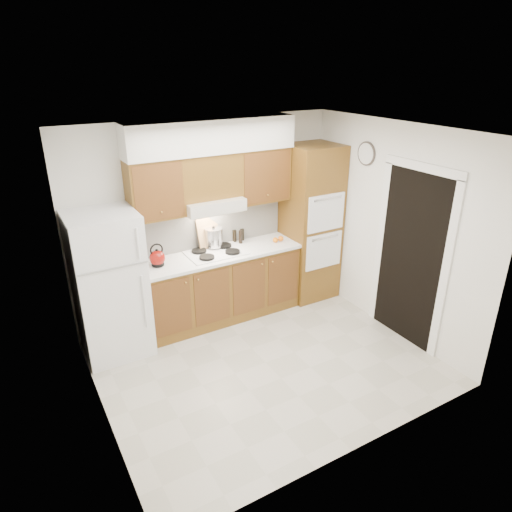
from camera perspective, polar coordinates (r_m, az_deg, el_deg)
The scene contains 26 objects.
floor at distance 5.43m, azimuth 1.20°, elevation -13.17°, with size 3.60×3.60×0.00m, color #BAB2A2.
ceiling at distance 4.41m, azimuth 1.49°, elevation 15.13°, with size 3.60×3.60×0.00m, color white.
wall_back at distance 6.01m, azimuth -6.13°, elevation 4.50°, with size 3.60×0.02×2.60m, color white.
wall_left at distance 4.22m, azimuth -20.16°, elevation -5.45°, with size 0.02×3.00×2.60m, color white.
wall_right at distance 5.85m, azimuth 16.60°, elevation 3.08°, with size 0.02×3.00×2.60m, color white.
fridge at distance 5.48m, azimuth -17.86°, elevation -3.50°, with size 0.75×0.72×1.72m, color white.
base_cabinets at distance 6.10m, azimuth -4.41°, elevation -3.82°, with size 2.11×0.60×0.90m, color brown.
countertop at distance 5.90m, azimuth -4.51°, elevation 0.21°, with size 2.13×0.62×0.04m, color white.
backsplash at distance 6.04m, azimuth -5.82°, elevation 3.78°, with size 2.11×0.03×0.56m, color white.
oven_cabinet at distance 6.51m, azimuth 6.80°, elevation 4.08°, with size 0.70×0.65×2.20m, color brown.
upper_cab_left at distance 5.47m, azimuth -12.56°, elevation 8.18°, with size 0.63×0.33×0.70m, color brown.
upper_cab_right at distance 6.03m, azimuth 0.59°, elevation 10.14°, with size 0.73×0.33×0.70m, color brown.
range_hood at distance 5.72m, azimuth -5.54°, elevation 6.44°, with size 0.75×0.45×0.15m, color silver.
upper_cab_over_hood at distance 5.69m, azimuth -5.94°, elevation 9.97°, with size 0.75×0.33×0.55m, color brown.
soffit at distance 5.60m, azimuth -5.60°, elevation 14.73°, with size 2.13×0.36×0.40m, color silver.
cooktop at distance 5.88m, azimuth -5.04°, elevation 0.41°, with size 0.74×0.50×0.01m, color white.
doorway at distance 5.71m, azimuth 18.72°, elevation -0.38°, with size 0.02×0.90×2.10m, color black.
wall_clock at distance 5.99m, azimuth 13.64°, elevation 12.34°, with size 0.30×0.30×0.02m, color #3F3833.
kettle at distance 5.59m, azimuth -12.24°, elevation -0.24°, with size 0.19×0.19×0.19m, color maroon.
cutting_board at distance 6.00m, azimuth -5.98°, elevation 2.84°, with size 0.32×0.02×0.43m, color tan.
stock_pot at distance 5.99m, azimuth -5.29°, elevation 2.33°, with size 0.23×0.23×0.24m, color #BDBCC1.
condiment_a at distance 6.16m, azimuth -1.94°, elevation 2.40°, with size 0.05×0.05×0.18m, color black.
condiment_b at distance 6.21m, azimuth -2.71°, elevation 2.53°, with size 0.05×0.05×0.17m, color black.
condiment_c at distance 6.27m, azimuth -1.74°, elevation 2.70°, with size 0.06×0.06×0.16m, color black.
orange_near at distance 6.25m, azimuth 3.12°, elevation 2.19°, with size 0.08×0.08×0.08m, color orange.
orange_far at distance 6.20m, azimuth 2.44°, elevation 2.01°, with size 0.07×0.07×0.07m, color orange.
Camera 1 is at (-2.28, -3.72, 3.23)m, focal length 32.00 mm.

